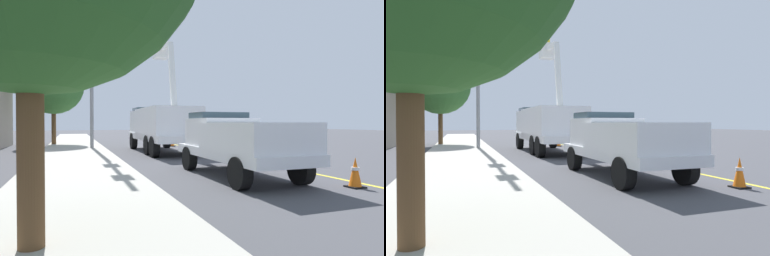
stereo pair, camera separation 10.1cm
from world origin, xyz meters
TOP-DOWN VIEW (x-y plane):
  - ground at (0.00, 0.00)m, footprint 120.00×120.00m
  - sidewalk_far_side at (-0.13, 7.35)m, footprint 60.05×4.62m
  - lane_centre_stripe at (0.00, 0.00)m, footprint 50.00×1.01m
  - utility_bucket_truck at (-0.82, 2.63)m, footprint 8.24×2.70m
  - service_pickup_truck at (-10.19, 2.47)m, footprint 5.63×2.27m
  - passing_minivan at (5.86, -2.03)m, footprint 4.83×2.02m
  - traffic_cone_leading at (-12.77, 0.41)m, footprint 0.40×0.40m
  - traffic_cone_mid_front at (-7.18, 0.65)m, footprint 0.40×0.40m
  - traffic_cone_mid_rear at (-2.57, 0.67)m, footprint 0.40×0.40m
  - traffic_cone_trailing at (3.12, 0.80)m, footprint 0.40×0.40m
  - traffic_signal_mast at (0.27, 6.35)m, footprint 7.02×0.61m
  - street_tree_right at (6.79, 8.93)m, footprint 4.38×4.38m

SIDE VIEW (x-z plane):
  - ground at x=0.00m, z-range 0.00..0.00m
  - lane_centre_stripe at x=0.00m, z-range 0.00..0.01m
  - sidewalk_far_side at x=-0.13m, z-range 0.00..0.12m
  - traffic_cone_mid_front at x=-7.18m, z-range -0.01..0.73m
  - traffic_cone_trailing at x=3.12m, z-range -0.01..0.74m
  - traffic_cone_leading at x=-12.77m, z-range -0.01..0.79m
  - traffic_cone_mid_rear at x=-2.57m, z-range -0.01..0.83m
  - passing_minivan at x=5.86m, z-range 0.13..1.82m
  - service_pickup_truck at x=-10.19m, z-range 0.09..2.15m
  - utility_bucket_truck at x=-0.82m, z-range -1.92..5.15m
  - street_tree_right at x=6.79m, z-range 1.17..7.90m
  - traffic_signal_mast at x=0.27m, z-range 1.50..10.48m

